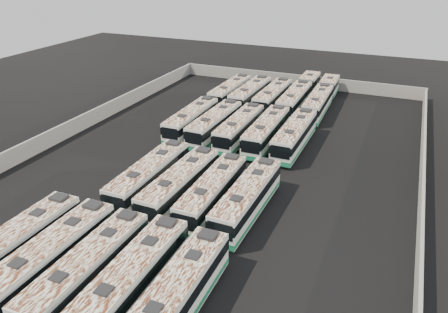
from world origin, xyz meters
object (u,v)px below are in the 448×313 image
at_px(bus_front_left, 50,257).
at_px(bus_midback_left, 215,124).
at_px(bus_midfront_center, 180,185).
at_px(bus_front_right, 131,281).
at_px(bus_midback_right, 266,131).
at_px(bus_back_far_right, 322,97).
at_px(bus_midfront_left, 150,176).
at_px(bus_midback_far_left, 192,120).
at_px(bus_front_center, 88,270).
at_px(bus_front_far_right, 176,297).
at_px(bus_back_center, 273,97).
at_px(bus_midback_center, 239,128).
at_px(bus_midfront_right, 212,192).
at_px(bus_midfront_far_right, 247,199).
at_px(bus_back_left, 250,94).
at_px(bus_midback_far_right, 295,135).
at_px(bus_front_far_left, 15,246).
at_px(bus_back_far_left, 230,92).
at_px(bus_back_right, 300,94).

bearing_deg(bus_front_left, bus_midback_left, 90.27).
xyz_separation_m(bus_midfront_center, bus_midback_left, (-3.72, 16.84, -0.01)).
bearing_deg(bus_front_right, bus_midback_right, 89.08).
bearing_deg(bus_back_far_right, bus_front_left, -103.79).
xyz_separation_m(bus_midfront_left, bus_midback_right, (7.30, 16.81, -0.02)).
relative_size(bus_midback_far_left, bus_back_far_right, 0.66).
bearing_deg(bus_front_center, bus_front_far_right, 0.34).
distance_m(bus_front_center, bus_back_center, 45.36).
distance_m(bus_front_far_right, bus_midback_center, 31.78).
relative_size(bus_midback_far_left, bus_midback_right, 0.99).
bearing_deg(bus_midfront_right, bus_midback_left, 112.60).
height_order(bus_front_left, bus_midfront_far_right, bus_front_left).
distance_m(bus_midfront_right, bus_midback_far_left, 20.21).
height_order(bus_midfront_center, bus_back_left, bus_back_left).
relative_size(bus_front_left, bus_midfront_right, 1.04).
distance_m(bus_front_far_right, bus_back_center, 45.88).
relative_size(bus_midback_far_right, bus_back_center, 1.01).
bearing_deg(bus_front_left, bus_front_far_left, -179.38).
bearing_deg(bus_midback_right, bus_midback_far_right, -0.44).
bearing_deg(bus_back_far_right, bus_front_center, -99.75).
relative_size(bus_midfront_center, bus_midback_left, 1.00).
relative_size(bus_midfront_left, bus_midfront_far_right, 1.02).
distance_m(bus_front_center, bus_midback_far_left, 31.93).
xyz_separation_m(bus_back_far_left, bus_back_far_right, (14.58, 3.15, -0.02)).
distance_m(bus_front_right, bus_midfront_left, 15.95).
distance_m(bus_front_center, bus_midback_left, 31.14).
distance_m(bus_front_far_right, bus_midfront_right, 14.51).
relative_size(bus_midfront_left, bus_back_far_left, 1.03).
height_order(bus_front_far_left, bus_front_center, bus_front_far_left).
height_order(bus_front_center, bus_midback_center, bus_front_center).
bearing_deg(bus_front_left, bus_back_left, 90.31).
relative_size(bus_front_center, bus_back_left, 0.98).
bearing_deg(bus_midfront_center, bus_front_left, -103.46).
relative_size(bus_midfront_center, bus_midfront_right, 1.03).
bearing_deg(bus_back_left, bus_midback_far_right, -50.62).
distance_m(bus_midback_center, bus_back_center, 14.39).
bearing_deg(bus_midback_far_left, bus_front_left, -83.98).
xyz_separation_m(bus_midback_far_left, bus_back_right, (10.89, 17.59, 0.01)).
distance_m(bus_front_far_left, bus_midback_far_right, 34.49).
relative_size(bus_front_far_right, bus_back_far_right, 0.66).
bearing_deg(bus_midfront_left, bus_front_far_left, -104.60).
height_order(bus_midback_left, bus_back_far_right, bus_midback_left).
bearing_deg(bus_midfront_left, bus_front_center, -76.55).
height_order(bus_midfront_left, bus_back_right, bus_midfront_left).
relative_size(bus_midfront_center, bus_back_right, 0.65).
height_order(bus_midback_far_left, bus_midback_left, bus_midback_left).
relative_size(bus_midback_center, bus_back_right, 0.63).
height_order(bus_midback_center, bus_back_left, bus_back_left).
xyz_separation_m(bus_front_left, bus_back_center, (3.65, 45.38, -0.03)).
xyz_separation_m(bus_midback_center, bus_back_far_right, (7.36, 17.51, -0.02)).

